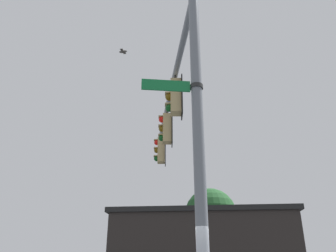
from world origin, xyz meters
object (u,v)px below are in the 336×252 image
Objects in this scene: traffic_light_mid_outer at (161,150)px; bird_flying at (123,52)px; traffic_light_mid_inner at (167,129)px; traffic_light_nearest_pole at (175,97)px; street_name_sign at (179,86)px.

traffic_light_mid_outer is 4.31m from bird_flying.
traffic_light_mid_inner is 2.77× the size of bird_flying.
bird_flying is (1.53, 1.79, 2.64)m from traffic_light_nearest_pole.
traffic_light_nearest_pole is at bearing -0.26° from street_name_sign.
traffic_light_mid_inner is at bearing -62.74° from bird_flying.
traffic_light_nearest_pole is 3.27m from street_name_sign.
street_name_sign is 2.43× the size of bird_flying.
traffic_light_mid_outer is at bearing 5.66° from traffic_light_mid_inner.
street_name_sign is (-5.30, -0.22, -1.37)m from traffic_light_mid_inner.
traffic_light_mid_inner is at bearing 2.35° from street_name_sign.
street_name_sign is at bearing -177.65° from traffic_light_mid_inner.
traffic_light_mid_outer is 2.77× the size of bird_flying.
bird_flying is (-3.14, 1.33, 2.64)m from traffic_light_mid_outer.
bird_flying reaches higher than street_name_sign.
traffic_light_mid_outer is 7.76m from street_name_sign.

